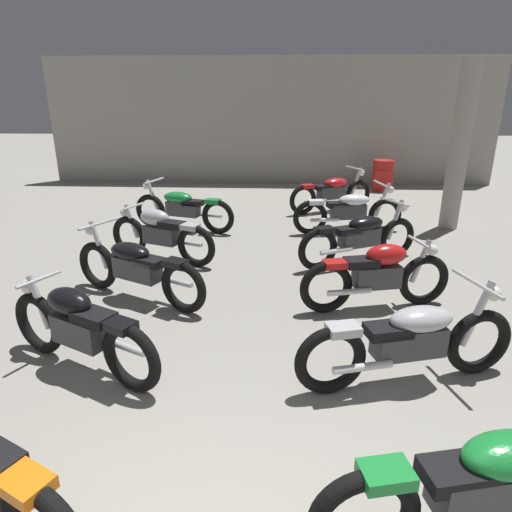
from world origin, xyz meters
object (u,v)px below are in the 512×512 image
(motorcycle_left_row_2, at_px, (136,267))
(oil_drum, at_px, (383,175))
(motorcycle_left_row_4, at_px, (182,208))
(motorcycle_right_row_5, at_px, (332,192))
(motorcycle_left_row_3, at_px, (161,233))
(motorcycle_right_row_2, at_px, (378,274))
(motorcycle_left_row_1, at_px, (79,328))
(motorcycle_right_row_4, at_px, (349,210))
(motorcycle_right_row_3, at_px, (360,236))
(motorcycle_right_row_1, at_px, (410,340))
(motorcycle_right_row_0, at_px, (492,484))
(support_pillar, at_px, (459,147))

(motorcycle_left_row_2, bearing_deg, oil_drum, 57.36)
(motorcycle_left_row_4, distance_m, motorcycle_right_row_5, 3.55)
(motorcycle_left_row_3, xyz_separation_m, motorcycle_right_row_2, (3.13, -1.59, 0.00))
(motorcycle_right_row_5, bearing_deg, motorcycle_left_row_1, -115.43)
(motorcycle_right_row_2, xyz_separation_m, motorcycle_right_row_4, (0.12, 3.29, -0.01))
(motorcycle_right_row_3, xyz_separation_m, motorcycle_right_row_4, (0.06, 1.67, 0.00))
(oil_drum, bearing_deg, motorcycle_right_row_1, -100.48)
(motorcycle_left_row_1, height_order, motorcycle_right_row_2, same)
(motorcycle_left_row_1, distance_m, motorcycle_right_row_0, 3.55)
(motorcycle_left_row_2, height_order, motorcycle_left_row_3, motorcycle_left_row_2)
(motorcycle_left_row_4, bearing_deg, motorcycle_left_row_2, -88.79)
(motorcycle_left_row_3, xyz_separation_m, oil_drum, (4.78, 5.90, -0.03))
(support_pillar, relative_size, oil_drum, 3.76)
(motorcycle_right_row_0, relative_size, motorcycle_right_row_4, 1.00)
(oil_drum, bearing_deg, motorcycle_right_row_3, -105.23)
(motorcycle_left_row_2, relative_size, motorcycle_right_row_1, 0.93)
(motorcycle_right_row_0, relative_size, oil_drum, 2.52)
(motorcycle_right_row_1, relative_size, motorcycle_right_row_4, 0.99)
(motorcycle_right_row_2, relative_size, motorcycle_right_row_4, 0.90)
(support_pillar, height_order, motorcycle_right_row_2, support_pillar)
(motorcycle_left_row_3, distance_m, motorcycle_right_row_4, 3.67)
(support_pillar, relative_size, motorcycle_left_row_3, 1.71)
(support_pillar, relative_size, motorcycle_right_row_1, 1.51)
(motorcycle_left_row_1, xyz_separation_m, motorcycle_left_row_3, (-0.00, 3.09, 0.00))
(motorcycle_right_row_2, height_order, motorcycle_right_row_3, motorcycle_right_row_3)
(support_pillar, xyz_separation_m, motorcycle_right_row_5, (-2.23, 1.26, -1.15))
(motorcycle_left_row_4, bearing_deg, motorcycle_left_row_3, -89.70)
(motorcycle_right_row_0, relative_size, motorcycle_right_row_5, 1.09)
(motorcycle_left_row_2, height_order, motorcycle_right_row_2, motorcycle_left_row_2)
(motorcycle_left_row_1, bearing_deg, motorcycle_left_row_2, 87.93)
(motorcycle_left_row_4, height_order, motorcycle_right_row_5, same)
(motorcycle_left_row_1, relative_size, motorcycle_right_row_2, 0.93)
(motorcycle_left_row_4, relative_size, motorcycle_right_row_2, 1.09)
(motorcycle_left_row_4, bearing_deg, motorcycle_right_row_2, -46.72)
(motorcycle_left_row_1, relative_size, motorcycle_right_row_3, 0.90)
(oil_drum, bearing_deg, motorcycle_left_row_4, -139.09)
(motorcycle_right_row_1, xyz_separation_m, motorcycle_right_row_5, (-0.00, 6.59, 0.00))
(motorcycle_left_row_2, bearing_deg, motorcycle_left_row_4, 91.21)
(motorcycle_left_row_3, bearing_deg, motorcycle_right_row_3, 0.58)
(oil_drum, bearing_deg, support_pillar, -81.47)
(motorcycle_left_row_2, distance_m, motorcycle_right_row_0, 4.50)
(motorcycle_left_row_2, xyz_separation_m, motorcycle_right_row_0, (3.08, -3.28, 0.00))
(motorcycle_right_row_4, bearing_deg, motorcycle_right_row_0, -90.96)
(motorcycle_right_row_1, bearing_deg, motorcycle_left_row_1, 179.04)
(motorcycle_left_row_2, xyz_separation_m, motorcycle_left_row_3, (-0.06, 1.47, 0.01))
(support_pillar, distance_m, motorcycle_right_row_0, 7.37)
(motorcycle_right_row_3, relative_size, motorcycle_right_row_5, 1.01)
(motorcycle_left_row_3, height_order, motorcycle_left_row_4, motorcycle_left_row_4)
(motorcycle_right_row_2, height_order, motorcycle_right_row_4, motorcycle_right_row_4)
(motorcycle_left_row_2, distance_m, oil_drum, 8.76)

